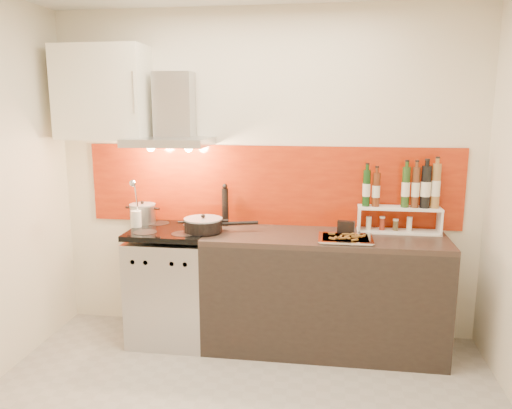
% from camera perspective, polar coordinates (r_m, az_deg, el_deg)
% --- Properties ---
extents(back_wall, '(3.40, 0.02, 2.60)m').
position_cam_1_polar(back_wall, '(4.02, 0.93, 3.34)').
color(back_wall, silver).
rests_on(back_wall, ground).
extents(backsplash, '(3.00, 0.02, 0.64)m').
position_cam_1_polar(backsplash, '(4.01, 1.62, 2.17)').
color(backsplash, maroon).
rests_on(backsplash, back_wall).
extents(range_stove, '(0.60, 0.60, 0.91)m').
position_cam_1_polar(range_stove, '(4.09, -9.57, -9.10)').
color(range_stove, '#B7B7BA').
rests_on(range_stove, ground).
extents(counter, '(1.80, 0.60, 0.90)m').
position_cam_1_polar(counter, '(3.91, 7.71, -9.89)').
color(counter, black).
rests_on(counter, ground).
extents(range_hood, '(0.62, 0.50, 0.61)m').
position_cam_1_polar(range_hood, '(3.98, -9.56, 9.51)').
color(range_hood, '#B7B7BA').
rests_on(range_hood, back_wall).
extents(upper_cabinet, '(0.70, 0.35, 0.72)m').
position_cam_1_polar(upper_cabinet, '(4.16, -17.09, 12.11)').
color(upper_cabinet, white).
rests_on(upper_cabinet, back_wall).
extents(stock_pot, '(0.21, 0.21, 0.18)m').
position_cam_1_polar(stock_pot, '(4.17, -12.82, -0.99)').
color(stock_pot, '#B7B7BA').
rests_on(stock_pot, range_stove).
extents(saute_pan, '(0.55, 0.29, 0.14)m').
position_cam_1_polar(saute_pan, '(3.82, -5.94, -2.31)').
color(saute_pan, black).
rests_on(saute_pan, range_stove).
extents(utensil_jar, '(0.08, 0.12, 0.40)m').
position_cam_1_polar(utensil_jar, '(4.03, -13.59, -1.02)').
color(utensil_jar, silver).
rests_on(utensil_jar, range_stove).
extents(pepper_mill, '(0.05, 0.05, 0.34)m').
position_cam_1_polar(pepper_mill, '(4.00, -3.55, -0.11)').
color(pepper_mill, black).
rests_on(pepper_mill, counter).
extents(step_shelf, '(0.62, 0.17, 0.53)m').
position_cam_1_polar(step_shelf, '(3.92, 16.60, 0.43)').
color(step_shelf, white).
rests_on(step_shelf, counter).
extents(caddy_box, '(0.13, 0.07, 0.11)m').
position_cam_1_polar(caddy_box, '(3.76, 10.25, -2.66)').
color(caddy_box, black).
rests_on(caddy_box, counter).
extents(baking_tray, '(0.39, 0.30, 0.03)m').
position_cam_1_polar(baking_tray, '(3.64, 10.19, -3.84)').
color(baking_tray, silver).
rests_on(baking_tray, counter).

